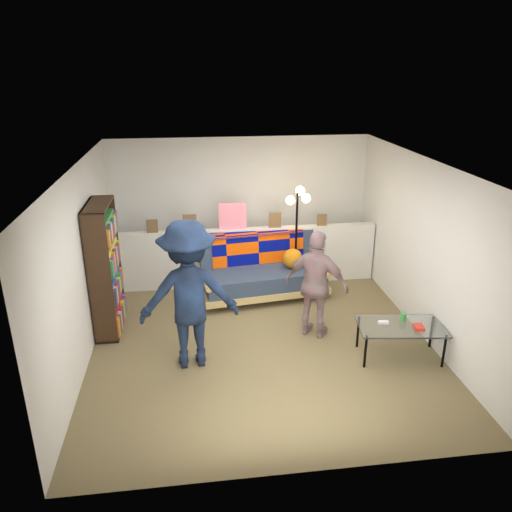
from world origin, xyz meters
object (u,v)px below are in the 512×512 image
Objects in this scene: futon_sofa at (263,271)px; person_right at (316,285)px; coffee_table at (402,328)px; floor_lamp at (298,219)px; bookshelf at (105,273)px; person_left at (189,295)px.

person_right reaches higher than futon_sofa.
floor_lamp is at bearing 113.14° from coffee_table.
bookshelf is at bearing 22.37° from person_right.
floor_lamp is (-0.92, 2.14, 0.82)m from coffee_table.
person_left is 1.24× the size of person_right.
bookshelf is 4.03m from coffee_table.
bookshelf is 1.60× the size of coffee_table.
person_left is at bearing -42.34° from bookshelf.
floor_lamp is 1.52m from person_right.
futon_sofa is at bearing -35.46° from person_right.
floor_lamp reaches higher than futon_sofa.
futon_sofa is 1.21× the size of floor_lamp.
coffee_table is 0.65× the size of floor_lamp.
floor_lamp is at bearing -57.58° from person_right.
bookshelf is at bearing -160.65° from futon_sofa.
person_left reaches higher than coffee_table.
person_left is 1.78m from person_right.
bookshelf is at bearing -163.19° from floor_lamp.
coffee_table is (1.48, -2.09, 0.02)m from futon_sofa.
futon_sofa is 1.40× the size of person_right.
floor_lamp is 0.94× the size of person_left.
person_right is at bearing -91.29° from floor_lamp.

